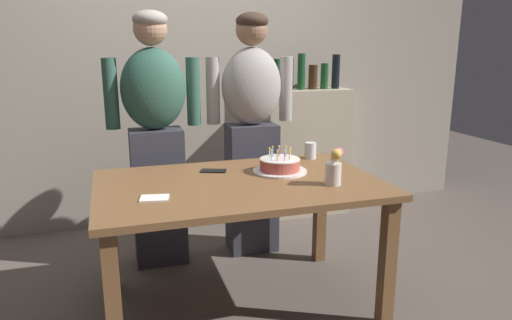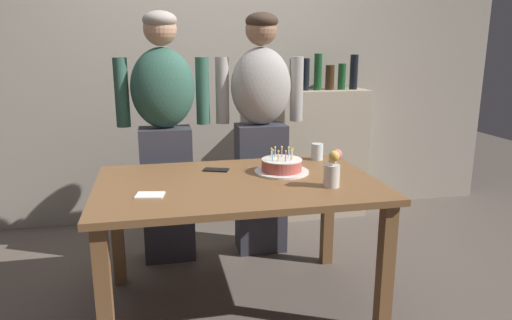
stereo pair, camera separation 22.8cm
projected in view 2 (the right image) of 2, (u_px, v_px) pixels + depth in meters
The scene contains 11 objects.
ground_plane at pixel (239, 304), 2.70m from camera, with size 10.00×10.00×0.00m, color #564C44.
back_wall at pixel (204, 64), 3.86m from camera, with size 5.20×0.10×2.60m, color #9E9384.
dining_table at pixel (238, 198), 2.54m from camera, with size 1.50×0.96×0.74m.
birthday_cake at pixel (282, 166), 2.68m from camera, with size 0.31×0.31×0.14m.
water_glass_near at pixel (317, 152), 2.98m from camera, with size 0.07×0.07×0.10m, color silver.
cell_phone at pixel (216, 170), 2.73m from camera, with size 0.14×0.07×0.01m, color black.
napkin_stack at pixel (150, 195), 2.27m from camera, with size 0.13×0.10×0.01m, color white.
flower_vase at pixel (333, 169), 2.40m from camera, with size 0.09×0.10×0.20m.
person_man_bearded at pixel (165, 135), 3.10m from camera, with size 0.61×0.27×1.66m.
person_woman_cardigan at pixel (261, 131), 3.23m from camera, with size 0.61×0.27×1.66m.
shelf_cabinet at pixel (321, 152), 4.02m from camera, with size 0.74×0.30×1.38m.
Camera 2 is at (-0.42, -2.39, 1.45)m, focal length 32.90 mm.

